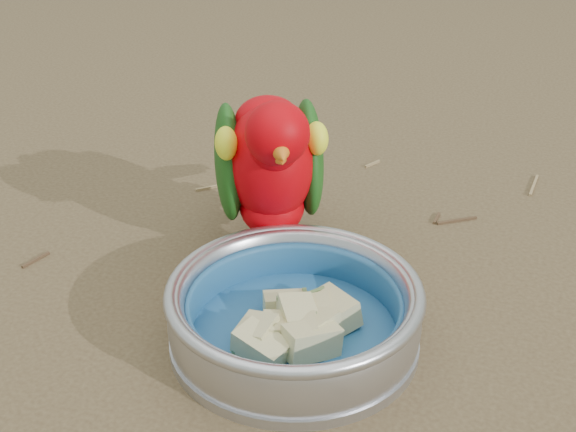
% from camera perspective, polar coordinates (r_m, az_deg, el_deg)
% --- Properties ---
extents(ground, '(60.00, 60.00, 0.00)m').
position_cam_1_polar(ground, '(0.72, 2.17, -10.29)').
color(ground, brown).
extents(food_bowl, '(0.22, 0.22, 0.02)m').
position_cam_1_polar(food_bowl, '(0.73, 0.45, -8.53)').
color(food_bowl, '#B2B2BA').
rests_on(food_bowl, ground).
extents(bowl_wall, '(0.22, 0.22, 0.04)m').
position_cam_1_polar(bowl_wall, '(0.71, 0.46, -6.62)').
color(bowl_wall, '#B2B2BA').
rests_on(bowl_wall, food_bowl).
extents(fruit_wedges, '(0.13, 0.13, 0.03)m').
position_cam_1_polar(fruit_wedges, '(0.72, 0.46, -7.07)').
color(fruit_wedges, '#C2B77F').
rests_on(fruit_wedges, food_bowl).
extents(lory_parrot, '(0.20, 0.26, 0.19)m').
position_cam_1_polar(lory_parrot, '(0.81, -1.23, 2.79)').
color(lory_parrot, '#B40007').
rests_on(lory_parrot, ground).
extents(ground_debris, '(0.90, 0.80, 0.01)m').
position_cam_1_polar(ground_debris, '(0.75, 0.57, -8.05)').
color(ground_debris, olive).
rests_on(ground_debris, ground).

